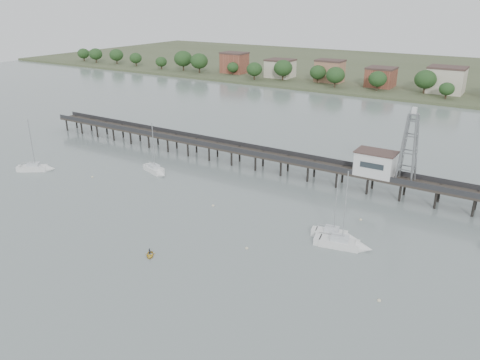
{
  "coord_description": "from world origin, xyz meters",
  "views": [
    {
      "loc": [
        50.61,
        -35.07,
        39.55
      ],
      "look_at": [
        2.19,
        42.0,
        4.0
      ],
      "focal_mm": 35.0,
      "sensor_mm": 36.0,
      "label": 1
    }
  ],
  "objects_px": {
    "sailboat_a": "(39,168)",
    "sailboat_c": "(337,235)",
    "lattice_tower": "(409,148)",
    "sailboat_b": "(157,171)",
    "yellow_dinghy": "(150,256)",
    "sailboat_d": "(348,245)",
    "white_tender": "(158,169)",
    "pier": "(272,156)"
  },
  "relations": [
    {
      "from": "sailboat_b",
      "to": "yellow_dinghy",
      "type": "distance_m",
      "value": 38.89
    },
    {
      "from": "pier",
      "to": "sailboat_c",
      "type": "xyz_separation_m",
      "value": [
        26.31,
        -24.16,
        -3.15
      ]
    },
    {
      "from": "yellow_dinghy",
      "to": "white_tender",
      "type": "bearing_deg",
      "value": 90.96
    },
    {
      "from": "sailboat_d",
      "to": "sailboat_c",
      "type": "xyz_separation_m",
      "value": [
        -2.8,
        2.34,
        0.01
      ]
    },
    {
      "from": "sailboat_a",
      "to": "sailboat_c",
      "type": "relative_size",
      "value": 1.12
    },
    {
      "from": "lattice_tower",
      "to": "sailboat_b",
      "type": "distance_m",
      "value": 57.35
    },
    {
      "from": "sailboat_b",
      "to": "sailboat_d",
      "type": "height_order",
      "value": "sailboat_d"
    },
    {
      "from": "sailboat_c",
      "to": "white_tender",
      "type": "distance_m",
      "value": 51.09
    },
    {
      "from": "sailboat_d",
      "to": "sailboat_c",
      "type": "height_order",
      "value": "sailboat_d"
    },
    {
      "from": "sailboat_c",
      "to": "lattice_tower",
      "type": "bearing_deg",
      "value": 65.88
    },
    {
      "from": "sailboat_a",
      "to": "white_tender",
      "type": "relative_size",
      "value": 4.08
    },
    {
      "from": "lattice_tower",
      "to": "sailboat_b",
      "type": "xyz_separation_m",
      "value": [
        -53.94,
        -16.43,
        -10.46
      ]
    },
    {
      "from": "lattice_tower",
      "to": "sailboat_a",
      "type": "height_order",
      "value": "lattice_tower"
    },
    {
      "from": "sailboat_c",
      "to": "white_tender",
      "type": "height_order",
      "value": "sailboat_c"
    },
    {
      "from": "sailboat_a",
      "to": "sailboat_d",
      "type": "height_order",
      "value": "sailboat_d"
    },
    {
      "from": "pier",
      "to": "sailboat_d",
      "type": "relative_size",
      "value": 10.28
    },
    {
      "from": "sailboat_a",
      "to": "white_tender",
      "type": "xyz_separation_m",
      "value": [
        24.38,
        15.7,
        -0.26
      ]
    },
    {
      "from": "sailboat_b",
      "to": "yellow_dinghy",
      "type": "xyz_separation_m",
      "value": [
        24.92,
        -29.85,
        -0.64
      ]
    },
    {
      "from": "pier",
      "to": "sailboat_b",
      "type": "height_order",
      "value": "sailboat_b"
    },
    {
      "from": "pier",
      "to": "yellow_dinghy",
      "type": "distance_m",
      "value": 46.51
    },
    {
      "from": "sailboat_d",
      "to": "pier",
      "type": "bearing_deg",
      "value": 125.95
    },
    {
      "from": "sailboat_c",
      "to": "sailboat_a",
      "type": "bearing_deg",
      "value": 172.58
    },
    {
      "from": "sailboat_c",
      "to": "white_tender",
      "type": "bearing_deg",
      "value": 157.02
    },
    {
      "from": "sailboat_b",
      "to": "white_tender",
      "type": "distance_m",
      "value": 2.47
    },
    {
      "from": "sailboat_a",
      "to": "yellow_dinghy",
      "type": "height_order",
      "value": "sailboat_a"
    },
    {
      "from": "white_tender",
      "to": "lattice_tower",
      "type": "bearing_deg",
      "value": 23.55
    },
    {
      "from": "yellow_dinghy",
      "to": "sailboat_b",
      "type": "bearing_deg",
      "value": 91.24
    },
    {
      "from": "pier",
      "to": "sailboat_b",
      "type": "xyz_separation_m",
      "value": [
        -22.44,
        -16.43,
        -3.15
      ]
    },
    {
      "from": "white_tender",
      "to": "sailboat_c",
      "type": "bearing_deg",
      "value": -2.05
    },
    {
      "from": "pier",
      "to": "sailboat_a",
      "type": "height_order",
      "value": "sailboat_a"
    },
    {
      "from": "pier",
      "to": "sailboat_c",
      "type": "height_order",
      "value": "sailboat_c"
    },
    {
      "from": "sailboat_b",
      "to": "sailboat_a",
      "type": "xyz_separation_m",
      "value": [
        -25.79,
        -13.69,
        -0.0
      ]
    },
    {
      "from": "sailboat_c",
      "to": "yellow_dinghy",
      "type": "bearing_deg",
      "value": -149.11
    },
    {
      "from": "white_tender",
      "to": "yellow_dinghy",
      "type": "relative_size",
      "value": 1.38
    },
    {
      "from": "sailboat_b",
      "to": "sailboat_a",
      "type": "height_order",
      "value": "sailboat_a"
    },
    {
      "from": "sailboat_a",
      "to": "pier",
      "type": "bearing_deg",
      "value": -2.75
    },
    {
      "from": "pier",
      "to": "yellow_dinghy",
      "type": "bearing_deg",
      "value": -86.92
    },
    {
      "from": "sailboat_c",
      "to": "yellow_dinghy",
      "type": "relative_size",
      "value": 5.03
    },
    {
      "from": "lattice_tower",
      "to": "sailboat_d",
      "type": "relative_size",
      "value": 1.06
    },
    {
      "from": "sailboat_b",
      "to": "sailboat_c",
      "type": "relative_size",
      "value": 1.08
    },
    {
      "from": "sailboat_b",
      "to": "yellow_dinghy",
      "type": "height_order",
      "value": "sailboat_b"
    },
    {
      "from": "sailboat_d",
      "to": "sailboat_a",
      "type": "bearing_deg",
      "value": 170.95
    }
  ]
}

